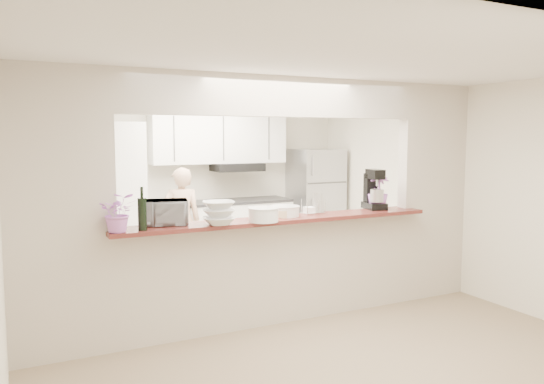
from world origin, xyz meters
TOP-DOWN VIEW (x-y plane):
  - floor at (0.00, 0.00)m, footprint 6.00×6.00m
  - tile_overlay at (0.00, 1.55)m, footprint 5.00×2.90m
  - partition at (0.00, 0.00)m, footprint 5.00×0.15m
  - bar_counter at (0.00, -0.00)m, footprint 3.40×0.38m
  - kitchen_cabinets at (-0.19, 2.72)m, footprint 3.15×0.62m
  - refrigerator at (2.05, 2.65)m, footprint 0.75×0.70m
  - flower_left at (-1.60, -0.15)m, footprint 0.36×0.33m
  - wine_bottle_a at (-1.40, -0.15)m, footprint 0.06×0.06m
  - wine_bottle_b at (-1.40, -0.15)m, footprint 0.08×0.08m
  - toaster_oven at (-1.15, 0.05)m, footprint 0.47×0.37m
  - serving_bowls at (-0.70, -0.17)m, footprint 0.33×0.33m
  - plate_stack_a at (-0.25, -0.19)m, footprint 0.30×0.30m
  - plate_stack_b at (0.10, 0.03)m, footprint 0.31×0.31m
  - red_bowl at (0.07, 0.00)m, footprint 0.17×0.17m
  - tan_bowl at (0.05, -0.03)m, footprint 0.16×0.16m
  - utensil_caddy at (0.45, 0.05)m, footprint 0.24×0.15m
  - stand_mixer at (1.25, 0.06)m, footprint 0.25×0.34m
  - flower_right at (1.30, 0.05)m, footprint 0.28×0.28m
  - person at (-0.32, 2.30)m, footprint 0.58×0.42m

SIDE VIEW (x-z plane):
  - floor at x=0.00m, z-range 0.00..0.00m
  - tile_overlay at x=0.00m, z-range 0.00..0.01m
  - bar_counter at x=0.00m, z-range 0.03..1.12m
  - person at x=-0.32m, z-range 0.00..1.48m
  - refrigerator at x=2.05m, z-range 0.00..1.70m
  - kitchen_cabinets at x=-0.19m, z-range -0.15..2.10m
  - tan_bowl at x=0.05m, z-range 1.09..1.16m
  - red_bowl at x=0.07m, z-range 1.09..1.17m
  - plate_stack_b at x=0.10m, z-range 1.09..1.20m
  - plate_stack_a at x=-0.25m, z-range 1.09..1.23m
  - utensil_caddy at x=0.45m, z-range 1.07..1.30m
  - serving_bowls at x=-0.70m, z-range 1.09..1.31m
  - toaster_oven at x=-1.15m, z-range 1.09..1.32m
  - wine_bottle_a at x=-1.40m, z-range 1.05..1.38m
  - wine_bottle_b at x=-1.40m, z-range 1.05..1.43m
  - flower_left at x=-1.60m, z-range 1.09..1.43m
  - stand_mixer at x=1.25m, z-range 1.07..1.52m
  - flower_right at x=1.30m, z-range 1.09..1.51m
  - partition at x=0.00m, z-range 0.23..2.73m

